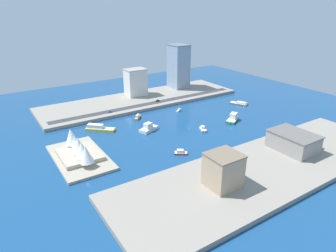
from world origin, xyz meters
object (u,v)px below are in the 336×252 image
Objects in this scene: barge_flat_brown at (240,103)px; ferry_white_commuter at (149,128)px; ferry_yellow_fast at (99,128)px; apartment_midrise_tan at (223,170)px; ferry_green_doubledeck at (233,118)px; carpark_squat_concrete at (293,141)px; hotel_broad_white at (136,82)px; suv_black at (158,101)px; yacht_sleek_gray at (203,129)px; hatchback_blue at (110,112)px; tugboat_red at (181,152)px; tower_tall_glass at (178,66)px; traffic_light_waterfront at (157,100)px; water_taxi_orange at (138,117)px; opera_landmark at (79,148)px; sailboat_small_white at (179,110)px.

ferry_white_commuter is at bearing 94.21° from barge_flat_brown.
apartment_midrise_tan reaches higher than ferry_yellow_fast.
carpark_squat_concrete is at bearing 172.03° from ferry_green_doubledeck.
hotel_broad_white is 40.84m from suv_black.
yacht_sleek_gray is (-2.37, 40.37, -1.46)m from ferry_green_doubledeck.
barge_flat_brown is 4.99× the size of hatchback_blue.
yacht_sleek_gray is at bearing -58.84° from tugboat_red.
barge_flat_brown is at bearing -165.56° from tower_tall_glass.
hotel_broad_white is 0.94× the size of carpark_squat_concrete.
traffic_light_waterfront reaches higher than ferry_green_doubledeck.
ferry_green_doubledeck is 1.65× the size of water_taxi_orange.
suv_black is at bearing -18.04° from apartment_midrise_tan.
apartment_midrise_tan is 170.73m from traffic_light_waterfront.
ferry_green_doubledeck is at bearing -130.08° from hatchback_blue.
ferry_green_doubledeck is 4.54× the size of hatchback_blue.
tower_tall_glass is 74.16m from suv_black.
ferry_green_doubledeck is 77.31m from carpark_squat_concrete.
opera_landmark is (82.90, 143.46, -1.42)m from carpark_squat_concrete.
hotel_broad_white is at bearing -43.00° from opera_landmark.
traffic_light_waterfront is at bearing -17.24° from apartment_midrise_tan.
traffic_light_waterfront is (20.97, -36.38, 6.10)m from water_taxi_orange.
carpark_squat_concrete is at bearing -120.02° from opera_landmark.
tugboat_red is 1.73× the size of traffic_light_waterfront.
carpark_squat_concrete is 206.44m from tower_tall_glass.
opera_landmark is (-80.68, 118.61, 4.68)m from suv_black.
water_taxi_orange is 123.24m from tower_tall_glass.
carpark_squat_concrete is at bearing -169.10° from traffic_light_waterfront.
hotel_broad_white reaches higher than opera_landmark.
sailboat_small_white reaches higher than ferry_green_doubledeck.
tower_tall_glass is 2.58× the size of apartment_midrise_tan.
sailboat_small_white is 131.80m from carpark_squat_concrete.
tower_tall_glass reaches higher than opera_landmark.
water_taxi_orange is 31.23m from hatchback_blue.
ferry_green_doubledeck is 96.64m from water_taxi_orange.
hatchback_blue is at bearing 34.06° from yacht_sleek_gray.
opera_landmark is at bearing 97.94° from barge_flat_brown.
suv_black is (-36.61, -9.24, -15.56)m from hotel_broad_white.
carpark_squat_concrete reaches higher than traffic_light_waterfront.
opera_landmark is (-47.35, 125.58, 8.03)m from sailboat_small_white.
water_taxi_orange is 50.69m from suv_black.
carpark_squat_concrete is (-73.81, -29.70, 9.07)m from yacht_sleek_gray.
ferry_white_commuter is (25.04, 82.98, -0.25)m from ferry_green_doubledeck.
apartment_midrise_tan is at bearing 174.29° from water_taxi_orange.
barge_flat_brown is at bearing -117.73° from traffic_light_waterfront.
opera_landmark is at bearing 87.51° from ferry_green_doubledeck.
traffic_light_waterfront reaches higher than yacht_sleek_gray.
tower_tall_glass is 213.54m from opera_landmark.
carpark_squat_concrete is 0.72× the size of opera_landmark.
hatchback_blue is at bearing 110.71° from tower_tall_glass.
opera_landmark reaches higher than traffic_light_waterfront.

